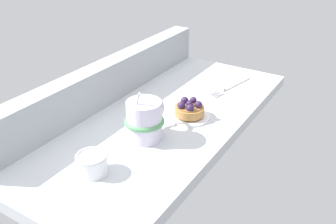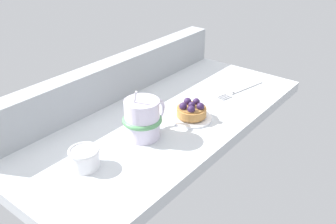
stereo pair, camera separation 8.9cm
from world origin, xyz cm
name	(u,v)px [view 1 (the left image)]	position (x,y,z in cm)	size (l,w,h in cm)	color
ground_plane	(159,120)	(0.00, 0.00, -1.51)	(84.36, 39.73, 3.03)	silver
window_rail_back	(106,82)	(0.00, 17.09, 5.35)	(82.67, 5.54, 10.70)	#9EA3A8
dessert_plate	(189,116)	(3.08, -7.16, 0.47)	(10.43, 10.43, 1.00)	white
raspberry_tart	(189,109)	(3.07, -7.16, 2.57)	(7.49, 7.49, 3.96)	#B77F42
coffee_mug	(145,120)	(-10.56, -3.24, 4.64)	(12.54, 9.15, 12.34)	silver
dessert_fork	(231,86)	(25.72, -8.92, 0.30)	(18.14, 5.40, 0.60)	#B7B7BC
sugar_bowl	(92,163)	(-26.82, -1.91, 2.29)	(6.41, 6.41, 4.29)	white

